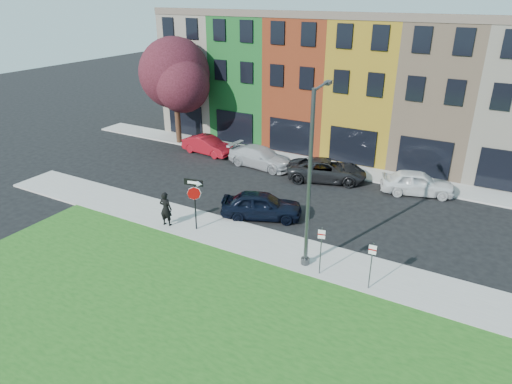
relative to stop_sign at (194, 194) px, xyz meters
The scene contains 15 objects.
ground 5.17m from the stop_sign, 32.82° to the right, with size 120.00×120.00×0.00m, color black.
sidewalk_near 6.32m from the stop_sign, ahead, with size 40.00×3.00×0.12m, color gray.
sidewalk_far 12.67m from the stop_sign, 85.66° to the left, with size 40.00×2.40×0.12m, color gray.
rowhouse_block 18.91m from the stop_sign, 85.57° to the left, with size 30.00×10.12×10.00m.
stop_sign is the anchor object (origin of this frame).
man 2.02m from the stop_sign, 166.52° to the right, with size 0.77×0.57×1.93m, color black.
sedan_near 4.10m from the stop_sign, 53.95° to the left, with size 4.86×3.42×1.54m, color black.
parked_car_red 12.67m from the stop_sign, 122.22° to the left, with size 4.35×1.85×1.40m, color maroon.
parked_car_silver 10.46m from the stop_sign, 99.50° to the left, with size 5.15×2.44×1.45m, color #B4B5B9.
parked_car_dark 10.77m from the stop_sign, 71.38° to the left, with size 5.75×3.97×1.46m, color black.
parked_car_white 14.25m from the stop_sign, 49.56° to the left, with size 4.77×2.99×1.51m, color white.
street_lamp 6.74m from the stop_sign, ahead, with size 0.58×2.57×8.15m.
parking_sign_a 7.37m from the stop_sign, ahead, with size 0.32×0.12×2.34m.
parking_sign_b 9.61m from the stop_sign, ahead, with size 0.32×0.09×2.22m.
tree_purple 15.93m from the stop_sign, 131.14° to the left, with size 6.69×5.85×8.47m.
Camera 1 is at (9.40, -14.55, 11.81)m, focal length 32.00 mm.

